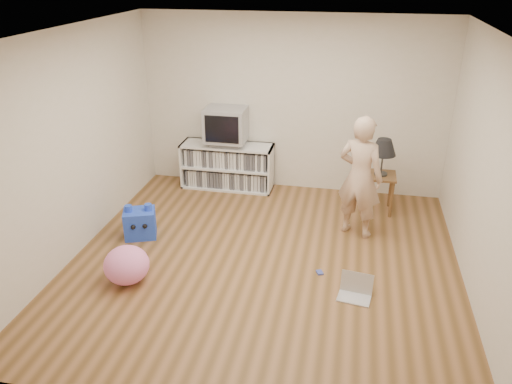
{
  "coord_description": "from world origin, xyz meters",
  "views": [
    {
      "loc": [
        0.9,
        -4.9,
        3.23
      ],
      "look_at": [
        -0.17,
        0.4,
        0.72
      ],
      "focal_mm": 35.0,
      "sensor_mm": 36.0,
      "label": 1
    }
  ],
  "objects_px": {
    "crt_tv": "(226,124)",
    "laptop": "(355,290)",
    "dvd_deck": "(227,142)",
    "side_table": "(380,183)",
    "table_lamp": "(384,148)",
    "media_unit": "(228,166)",
    "plush_pink": "(127,265)",
    "plush_blue": "(140,223)",
    "person": "(360,177)"
  },
  "relations": [
    {
      "from": "crt_tv",
      "to": "laptop",
      "type": "xyz_separation_m",
      "value": [
        2.02,
        -2.45,
        -0.96
      ]
    },
    {
      "from": "media_unit",
      "to": "table_lamp",
      "type": "height_order",
      "value": "table_lamp"
    },
    {
      "from": "dvd_deck",
      "to": "laptop",
      "type": "height_order",
      "value": "dvd_deck"
    },
    {
      "from": "media_unit",
      "to": "side_table",
      "type": "distance_m",
      "value": 2.32
    },
    {
      "from": "person",
      "to": "plush_pink",
      "type": "height_order",
      "value": "person"
    },
    {
      "from": "media_unit",
      "to": "crt_tv",
      "type": "xyz_separation_m",
      "value": [
        0.0,
        -0.02,
        0.67
      ]
    },
    {
      "from": "dvd_deck",
      "to": "side_table",
      "type": "bearing_deg",
      "value": -9.21
    },
    {
      "from": "crt_tv",
      "to": "side_table",
      "type": "relative_size",
      "value": 1.09
    },
    {
      "from": "laptop",
      "to": "plush_blue",
      "type": "height_order",
      "value": "plush_blue"
    },
    {
      "from": "dvd_deck",
      "to": "plush_blue",
      "type": "distance_m",
      "value": 1.95
    },
    {
      "from": "dvd_deck",
      "to": "side_table",
      "type": "xyz_separation_m",
      "value": [
        2.28,
        -0.37,
        -0.32
      ]
    },
    {
      "from": "dvd_deck",
      "to": "side_table",
      "type": "distance_m",
      "value": 2.33
    },
    {
      "from": "person",
      "to": "plush_pink",
      "type": "relative_size",
      "value": 3.19
    },
    {
      "from": "crt_tv",
      "to": "laptop",
      "type": "height_order",
      "value": "crt_tv"
    },
    {
      "from": "person",
      "to": "laptop",
      "type": "height_order",
      "value": "person"
    },
    {
      "from": "table_lamp",
      "to": "side_table",
      "type": "bearing_deg",
      "value": 0.0
    },
    {
      "from": "dvd_deck",
      "to": "plush_pink",
      "type": "relative_size",
      "value": 0.91
    },
    {
      "from": "side_table",
      "to": "person",
      "type": "bearing_deg",
      "value": -111.96
    },
    {
      "from": "laptop",
      "to": "plush_pink",
      "type": "xyz_separation_m",
      "value": [
        -2.47,
        -0.24,
        0.15
      ]
    },
    {
      "from": "crt_tv",
      "to": "plush_pink",
      "type": "bearing_deg",
      "value": -99.49
    },
    {
      "from": "table_lamp",
      "to": "laptop",
      "type": "distance_m",
      "value": 2.28
    },
    {
      "from": "laptop",
      "to": "plush_blue",
      "type": "distance_m",
      "value": 2.83
    },
    {
      "from": "media_unit",
      "to": "crt_tv",
      "type": "relative_size",
      "value": 2.33
    },
    {
      "from": "laptop",
      "to": "dvd_deck",
      "type": "bearing_deg",
      "value": 137.88
    },
    {
      "from": "side_table",
      "to": "table_lamp",
      "type": "height_order",
      "value": "table_lamp"
    },
    {
      "from": "crt_tv",
      "to": "media_unit",
      "type": "bearing_deg",
      "value": 90.0
    },
    {
      "from": "plush_pink",
      "to": "crt_tv",
      "type": "bearing_deg",
      "value": 80.51
    },
    {
      "from": "media_unit",
      "to": "table_lamp",
      "type": "relative_size",
      "value": 2.72
    },
    {
      "from": "laptop",
      "to": "plush_blue",
      "type": "bearing_deg",
      "value": 173.48
    },
    {
      "from": "crt_tv",
      "to": "laptop",
      "type": "bearing_deg",
      "value": -50.49
    },
    {
      "from": "crt_tv",
      "to": "plush_pink",
      "type": "distance_m",
      "value": 2.84
    },
    {
      "from": "side_table",
      "to": "plush_pink",
      "type": "bearing_deg",
      "value": -139.64
    },
    {
      "from": "dvd_deck",
      "to": "plush_blue",
      "type": "height_order",
      "value": "dvd_deck"
    },
    {
      "from": "media_unit",
      "to": "dvd_deck",
      "type": "bearing_deg",
      "value": -90.0
    },
    {
      "from": "table_lamp",
      "to": "laptop",
      "type": "height_order",
      "value": "table_lamp"
    },
    {
      "from": "crt_tv",
      "to": "table_lamp",
      "type": "distance_m",
      "value": 2.31
    },
    {
      "from": "crt_tv",
      "to": "plush_pink",
      "type": "relative_size",
      "value": 1.21
    },
    {
      "from": "media_unit",
      "to": "plush_pink",
      "type": "bearing_deg",
      "value": -99.42
    },
    {
      "from": "side_table",
      "to": "plush_pink",
      "type": "xyz_separation_m",
      "value": [
        -2.73,
        -2.32,
        -0.21
      ]
    },
    {
      "from": "crt_tv",
      "to": "plush_blue",
      "type": "relative_size",
      "value": 1.28
    },
    {
      "from": "media_unit",
      "to": "plush_pink",
      "type": "distance_m",
      "value": 2.75
    },
    {
      "from": "side_table",
      "to": "table_lamp",
      "type": "distance_m",
      "value": 0.53
    },
    {
      "from": "media_unit",
      "to": "person",
      "type": "distance_m",
      "value": 2.32
    },
    {
      "from": "side_table",
      "to": "plush_pink",
      "type": "distance_m",
      "value": 3.59
    },
    {
      "from": "table_lamp",
      "to": "plush_blue",
      "type": "bearing_deg",
      "value": -155.63
    },
    {
      "from": "table_lamp",
      "to": "person",
      "type": "distance_m",
      "value": 0.79
    },
    {
      "from": "media_unit",
      "to": "laptop",
      "type": "relative_size",
      "value": 3.72
    },
    {
      "from": "crt_tv",
      "to": "person",
      "type": "xyz_separation_m",
      "value": [
        1.99,
        -1.09,
        -0.23
      ]
    },
    {
      "from": "side_table",
      "to": "plush_blue",
      "type": "xyz_separation_m",
      "value": [
        -2.99,
        -1.36,
        -0.23
      ]
    },
    {
      "from": "dvd_deck",
      "to": "plush_pink",
      "type": "xyz_separation_m",
      "value": [
        -0.45,
        -2.69,
        -0.52
      ]
    }
  ]
}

